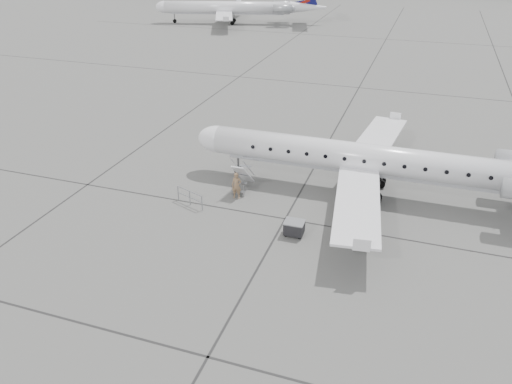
% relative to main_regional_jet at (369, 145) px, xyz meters
% --- Properties ---
extents(ground, '(320.00, 320.00, 0.00)m').
position_rel_main_regional_jet_xyz_m(ground, '(1.86, -7.55, -3.44)').
color(ground, slate).
rests_on(ground, ground).
extents(main_regional_jet, '(26.94, 19.47, 6.88)m').
position_rel_main_regional_jet_xyz_m(main_regional_jet, '(0.00, 0.00, 0.00)').
color(main_regional_jet, white).
rests_on(main_regional_jet, ground).
extents(airstair, '(0.86, 2.29, 2.16)m').
position_rel_main_regional_jet_xyz_m(airstair, '(-7.85, -2.19, -2.36)').
color(airstair, white).
rests_on(airstair, ground).
extents(passenger, '(0.71, 0.52, 1.79)m').
position_rel_main_regional_jet_xyz_m(passenger, '(-7.84, -3.49, -2.54)').
color(passenger, '#8B6B4B').
rests_on(passenger, ground).
extents(safety_railing, '(2.08, 0.86, 1.00)m').
position_rel_main_regional_jet_xyz_m(safety_railing, '(-10.33, -5.35, -2.94)').
color(safety_railing, gray).
rests_on(safety_railing, ground).
extents(baggage_cart, '(1.11, 0.91, 0.95)m').
position_rel_main_regional_jet_xyz_m(baggage_cart, '(-3.11, -6.63, -2.96)').
color(baggage_cart, black).
rests_on(baggage_cart, ground).
extents(bg_regional_left, '(34.19, 28.29, 7.79)m').
position_rel_main_regional_jet_xyz_m(bg_regional_left, '(-33.64, 59.58, 0.45)').
color(bg_regional_left, white).
rests_on(bg_regional_left, ground).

